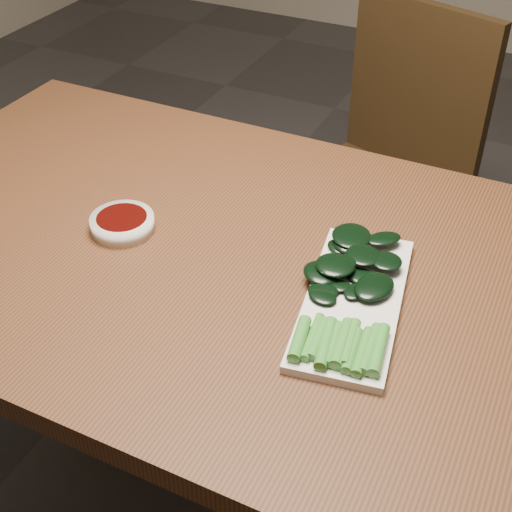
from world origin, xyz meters
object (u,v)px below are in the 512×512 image
at_px(table, 243,288).
at_px(gai_lan, 346,293).
at_px(sauce_bowl, 122,223).
at_px(chair_far, 384,168).
at_px(serving_plate, 353,301).

bearing_deg(table, gai_lan, -13.52).
bearing_deg(sauce_bowl, chair_far, 75.01).
xyz_separation_m(sauce_bowl, gai_lan, (0.40, -0.02, 0.01)).
height_order(table, sauce_bowl, sauce_bowl).
relative_size(table, chair_far, 1.57).
relative_size(chair_far, sauce_bowl, 8.43).
relative_size(chair_far, serving_plate, 2.62).
height_order(table, gai_lan, gai_lan).
distance_m(table, chair_far, 0.81).
xyz_separation_m(chair_far, gai_lan, (0.18, -0.83, 0.29)).
height_order(table, chair_far, chair_far).
bearing_deg(serving_plate, table, 169.17).
distance_m(chair_far, gai_lan, 0.90).
xyz_separation_m(chair_far, sauce_bowl, (-0.22, -0.82, 0.28)).
height_order(table, serving_plate, serving_plate).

